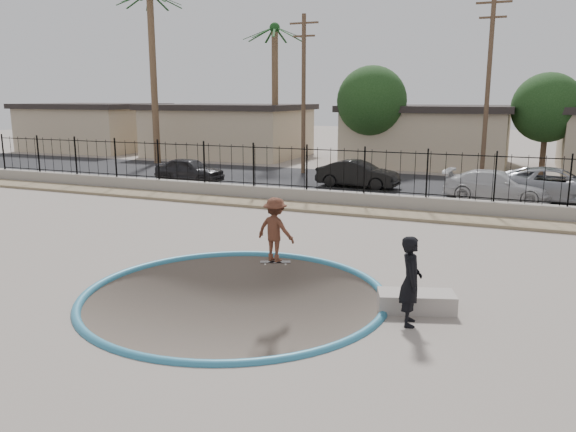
# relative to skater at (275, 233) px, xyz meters

# --- Properties ---
(ground) EXTENTS (120.00, 120.00, 2.20)m
(ground) POSITION_rel_skater_xyz_m (0.12, 10.40, -1.97)
(ground) COLOR gray
(ground) RESTS_ON ground
(bowl_pit) EXTENTS (6.84, 6.84, 1.80)m
(bowl_pit) POSITION_rel_skater_xyz_m (0.12, -2.60, -0.87)
(bowl_pit) COLOR #484037
(bowl_pit) RESTS_ON ground
(coping_ring) EXTENTS (7.04, 7.04, 0.20)m
(coping_ring) POSITION_rel_skater_xyz_m (0.12, -2.60, -0.87)
(coping_ring) COLOR teal
(coping_ring) RESTS_ON ground
(rock_strip) EXTENTS (42.00, 1.60, 0.11)m
(rock_strip) POSITION_rel_skater_xyz_m (0.12, 7.60, -0.81)
(rock_strip) COLOR #968162
(rock_strip) RESTS_ON ground
(retaining_wall) EXTENTS (42.00, 0.45, 0.60)m
(retaining_wall) POSITION_rel_skater_xyz_m (0.12, 8.70, -0.57)
(retaining_wall) COLOR gray
(retaining_wall) RESTS_ON ground
(fence) EXTENTS (40.00, 0.04, 1.80)m
(fence) POSITION_rel_skater_xyz_m (0.12, 8.70, 0.63)
(fence) COLOR black
(fence) RESTS_ON retaining_wall
(street) EXTENTS (90.00, 8.00, 0.04)m
(street) POSITION_rel_skater_xyz_m (0.12, 15.40, -0.85)
(street) COLOR black
(street) RESTS_ON ground
(house_west_far) EXTENTS (10.60, 8.60, 3.90)m
(house_west_far) POSITION_rel_skater_xyz_m (-27.88, 24.90, 1.11)
(house_west_far) COLOR tan
(house_west_far) RESTS_ON ground
(house_west) EXTENTS (11.60, 8.60, 3.90)m
(house_west) POSITION_rel_skater_xyz_m (-14.88, 24.90, 1.10)
(house_west) COLOR tan
(house_west) RESTS_ON ground
(house_center) EXTENTS (10.60, 8.60, 3.90)m
(house_center) POSITION_rel_skater_xyz_m (0.12, 24.90, 1.11)
(house_center) COLOR tan
(house_center) RESTS_ON ground
(palm_left) EXTENTS (2.30, 2.30, 11.30)m
(palm_left) POSITION_rel_skater_xyz_m (-16.88, 18.40, 7.09)
(palm_left) COLOR brown
(palm_left) RESTS_ON ground
(palm_mid) EXTENTS (2.30, 2.30, 9.30)m
(palm_mid) POSITION_rel_skater_xyz_m (-9.88, 22.40, 5.82)
(palm_mid) COLOR brown
(palm_mid) RESTS_ON ground
(utility_pole_left) EXTENTS (1.70, 0.24, 9.00)m
(utility_pole_left) POSITION_rel_skater_xyz_m (-5.88, 17.40, 3.83)
(utility_pole_left) COLOR #473323
(utility_pole_left) RESTS_ON ground
(utility_pole_mid) EXTENTS (1.70, 0.24, 9.50)m
(utility_pole_mid) POSITION_rel_skater_xyz_m (4.12, 17.40, 4.09)
(utility_pole_mid) COLOR #473323
(utility_pole_mid) RESTS_ON ground
(street_tree_left) EXTENTS (4.32, 4.32, 6.36)m
(street_tree_left) POSITION_rel_skater_xyz_m (-2.88, 21.40, 3.32)
(street_tree_left) COLOR #473323
(street_tree_left) RESTS_ON ground
(street_tree_mid) EXTENTS (3.96, 3.96, 5.83)m
(street_tree_mid) POSITION_rel_skater_xyz_m (7.12, 22.40, 2.97)
(street_tree_mid) COLOR #473323
(street_tree_mid) RESTS_ON ground
(skater) EXTENTS (1.22, 0.85, 1.74)m
(skater) POSITION_rel_skater_xyz_m (0.00, 0.00, 0.00)
(skater) COLOR brown
(skater) RESTS_ON ground
(skateboard) EXTENTS (0.84, 0.50, 0.07)m
(skateboard) POSITION_rel_skater_xyz_m (0.00, -0.00, -0.81)
(skateboard) COLOR black
(skateboard) RESTS_ON ground
(videographer) EXTENTS (0.57, 0.74, 1.81)m
(videographer) POSITION_rel_skater_xyz_m (4.12, -2.74, 0.04)
(videographer) COLOR black
(videographer) RESTS_ON ground
(concrete_ledge) EXTENTS (1.74, 1.16, 0.40)m
(concrete_ledge) POSITION_rel_skater_xyz_m (4.12, -1.94, -0.67)
(concrete_ledge) COLOR #9C938B
(concrete_ledge) RESTS_ON ground
(car_a) EXTENTS (3.81, 1.66, 1.28)m
(car_a) POSITION_rel_skater_xyz_m (-10.15, 11.80, -0.19)
(car_a) COLOR black
(car_a) RESTS_ON street
(car_b) EXTENTS (4.12, 1.67, 1.33)m
(car_b) POSITION_rel_skater_xyz_m (-1.45, 13.40, -0.17)
(car_b) COLOR black
(car_b) RESTS_ON street
(car_c) EXTENTS (4.62, 2.24, 1.30)m
(car_c) POSITION_rel_skater_xyz_m (5.09, 12.25, -0.18)
(car_c) COLOR silver
(car_c) RESTS_ON street
(car_d) EXTENTS (5.37, 2.63, 1.47)m
(car_d) POSITION_rel_skater_xyz_m (7.43, 12.79, -0.10)
(car_d) COLOR #95979D
(car_d) RESTS_ON street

